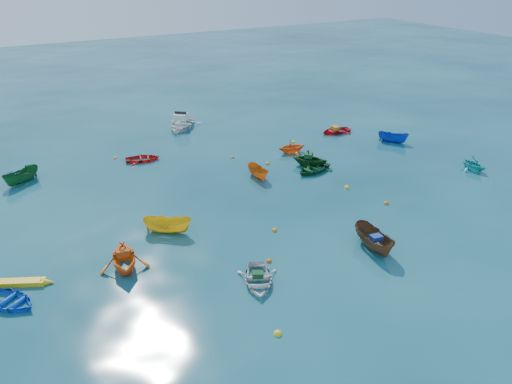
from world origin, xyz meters
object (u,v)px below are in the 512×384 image
dinghy_white_near (258,283)px  kayak_yellow (17,285)px  dinghy_blue_sw (10,304)px  motorboat_white (182,128)px

dinghy_white_near → kayak_yellow: size_ratio=0.84×
dinghy_blue_sw → kayak_yellow: bearing=33.9°
dinghy_blue_sw → kayak_yellow: size_ratio=0.82×
dinghy_white_near → dinghy_blue_sw: bearing=-175.5°
dinghy_white_near → motorboat_white: size_ratio=0.67×
dinghy_white_near → kayak_yellow: 12.36m
kayak_yellow → dinghy_white_near: bearing=-92.8°
dinghy_blue_sw → motorboat_white: bearing=12.1°
kayak_yellow → motorboat_white: motorboat_white is taller
dinghy_white_near → motorboat_white: bearing=102.5°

